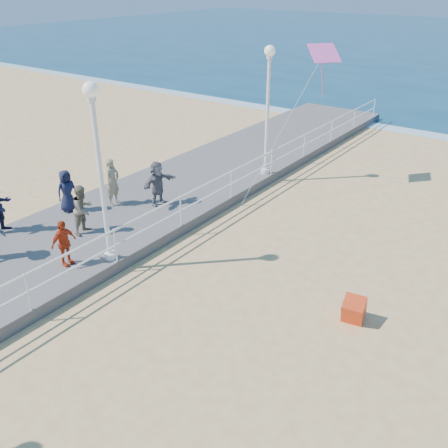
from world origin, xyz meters
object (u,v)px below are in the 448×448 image
Objects in this scene: box_kite at (354,312)px; spectator_3 at (64,243)px; spectator_5 at (158,183)px; lamp_post_far at (268,98)px; spectator_7 at (0,206)px; lamp_post_mid at (98,157)px; spectator_4 at (67,191)px; spectator_1 at (83,209)px; spectator_6 at (113,182)px.

spectator_3 is at bearing -169.09° from box_kite.
spectator_3 is 0.86× the size of spectator_5.
spectator_7 is at bearing -113.36° from lamp_post_far.
lamp_post_mid is 8.07m from box_kite.
spectator_5 is at bearing -40.92° from spectator_7.
spectator_7 is at bearing 178.53° from spectator_4.
spectator_1 is 3.17m from spectator_5.
lamp_post_far is at bearing -13.27° from spectator_5.
lamp_post_far is 10.97m from spectator_7.
spectator_6 is at bearing -115.18° from lamp_post_far.
spectator_6 is at bearing 28.52° from spectator_3.
spectator_1 is 2.10m from spectator_3.
spectator_1 is 9.17m from box_kite.
spectator_1 reaches higher than box_kite.
spectator_3 reaches higher than box_kite.
spectator_4 is at bearing 56.87° from spectator_1.
spectator_4 is 1.66m from spectator_6.
spectator_7 reaches higher than spectator_5.
lamp_post_mid is 2.84m from spectator_3.
spectator_5 is 1.66m from spectator_6.
spectator_3 is at bearing -155.73° from spectator_1.
box_kite is at bearing -105.70° from spectator_6.
lamp_post_far is 8.76m from spectator_4.
lamp_post_far is at bearing -23.59° from spectator_1.
lamp_post_mid is at bearing -102.26° from spectator_4.
lamp_post_mid is at bearing -89.95° from spectator_7.
spectator_7 reaches higher than spectator_3.
spectator_7 reaches higher than spectator_1.
lamp_post_mid is 2.82× the size of spectator_7.
spectator_4 is (-1.83, 0.77, -0.06)m from spectator_1.
spectator_5 is (-1.55, 3.87, -2.42)m from lamp_post_mid.
spectator_7 is at bearing 87.55° from spectator_3.
spectator_4 reaches higher than box_kite.
spectator_7 reaches higher than spectator_6.
box_kite is (9.95, -0.93, -1.00)m from spectator_6.
lamp_post_mid is 8.87× the size of box_kite.
lamp_post_far reaches higher than box_kite.
spectator_6 reaches higher than box_kite.
box_kite is at bearing 15.44° from lamp_post_mid.
spectator_3 is 0.92× the size of spectator_4.
box_kite is (7.86, 2.96, -0.82)m from spectator_3.
spectator_6 is (-2.09, 3.88, 0.18)m from spectator_3.
spectator_6 is at bearing 134.99° from lamp_post_mid.
spectator_3 is at bearing -120.43° from spectator_4.
spectator_5 is at bearing 9.15° from spectator_3.
lamp_post_mid is at bearing -174.26° from box_kite.
spectator_3 is 8.43m from box_kite.
spectator_1 is at bearing -103.66° from spectator_4.
spectator_4 is at bearing 140.06° from spectator_5.
box_kite is at bearing -44.91° from lamp_post_far.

